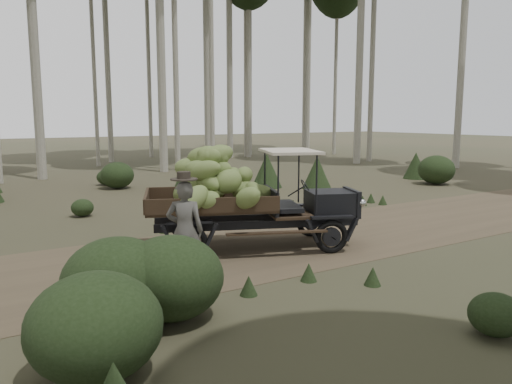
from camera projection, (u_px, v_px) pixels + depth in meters
ground at (335, 234)px, 11.26m from camera, size 120.00×120.00×0.00m
dirt_track at (335, 234)px, 11.26m from camera, size 70.00×4.00×0.01m
banana_truck at (234, 188)px, 9.83m from camera, size 4.47×2.90×2.15m
farmer at (185, 230)px, 7.98m from camera, size 0.71×0.64×1.77m
undergrowth at (320, 220)px, 10.08m from camera, size 20.60×22.35×1.37m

